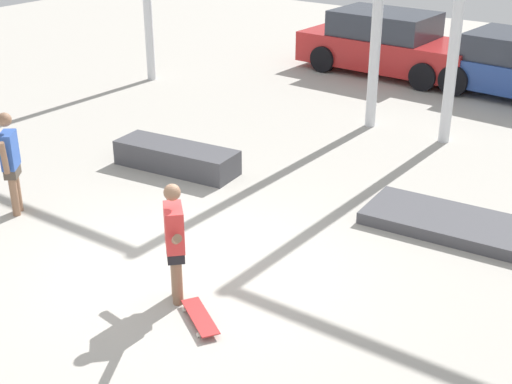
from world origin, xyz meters
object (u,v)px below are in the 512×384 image
(manual_pad, at_px, (478,229))
(parked_car_red, at_px, (388,44))
(bystander, at_px, (10,159))
(skateboarder, at_px, (175,238))
(grind_box, at_px, (176,158))
(skateboard, at_px, (200,317))

(manual_pad, bearing_deg, parked_car_red, 124.57)
(manual_pad, bearing_deg, bystander, -150.45)
(manual_pad, relative_size, parked_car_red, 0.71)
(skateboarder, distance_m, grind_box, 4.06)
(grind_box, xyz_separation_m, bystander, (-0.79, -2.63, 0.64))
(skateboard, height_order, manual_pad, manual_pad)
(skateboard, relative_size, parked_car_red, 0.17)
(parked_car_red, bearing_deg, skateboard, -72.05)
(bystander, bearing_deg, manual_pad, -98.76)
(skateboard, height_order, parked_car_red, parked_car_red)
(skateboard, bearing_deg, grind_box, 166.80)
(skateboarder, relative_size, parked_car_red, 0.33)
(parked_car_red, bearing_deg, bystander, -92.61)
(skateboard, bearing_deg, parked_car_red, 137.98)
(parked_car_red, xyz_separation_m, bystander, (-0.84, -10.36, 0.13))
(skateboarder, xyz_separation_m, grind_box, (-2.66, 3.00, -0.60))
(parked_car_red, distance_m, bystander, 10.39)
(parked_car_red, bearing_deg, manual_pad, -53.38)
(skateboarder, xyz_separation_m, skateboard, (0.51, -0.20, -0.74))
(grind_box, bearing_deg, parked_car_red, 89.56)
(grind_box, distance_m, parked_car_red, 7.75)
(grind_box, height_order, bystander, bystander)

